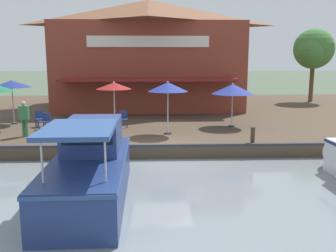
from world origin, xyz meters
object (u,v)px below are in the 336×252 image
Objects in this scene: person_mid_patio at (24,114)px; tree_upstream_bank at (313,50)px; patio_umbrella_near_quay_edge at (233,89)px; patio_umbrella_mid_patio_right at (114,86)px; waterfront_restaurant at (149,53)px; patio_umbrella_mid_patio_left at (168,87)px; motorboat_far_downstream at (93,165)px; cafe_chair_beside_entrance at (40,118)px; cafe_chair_under_first_umbrella at (123,118)px; cafe_chair_far_corner_seat at (110,125)px; cafe_chair_mid_patio at (45,120)px; patio_umbrella_back_row at (12,84)px; mooring_post at (253,136)px.

tree_upstream_bank is (-13.21, 19.08, 3.21)m from person_mid_patio.
tree_upstream_bank is at bearing 141.12° from patio_umbrella_near_quay_edge.
waterfront_restaurant is at bearing 170.88° from patio_umbrella_mid_patio_right.
motorboat_far_downstream is (6.47, -2.60, -1.92)m from patio_umbrella_mid_patio_left.
motorboat_far_downstream is (8.62, 4.13, -0.13)m from cafe_chair_beside_entrance.
person_mid_patio is 0.28× the size of tree_upstream_bank.
motorboat_far_downstream is at bearing -37.79° from tree_upstream_bank.
waterfront_restaurant is 9.66m from cafe_chair_under_first_umbrella.
person_mid_patio is (2.23, -4.40, 0.56)m from cafe_chair_under_first_umbrella.
person_mid_patio reaches higher than cafe_chair_far_corner_seat.
cafe_chair_beside_entrance and cafe_chair_under_first_umbrella have the same top height.
cafe_chair_mid_patio is at bearing -112.57° from cafe_chair_far_corner_seat.
patio_umbrella_mid_patio_left is at bearing -43.91° from tree_upstream_bank.
cafe_chair_far_corner_seat is (3.23, 5.67, -1.74)m from patio_umbrella_back_row.
patio_umbrella_back_row is at bearing -113.23° from patio_umbrella_mid_patio_right.
cafe_chair_mid_patio is at bearing -102.23° from patio_umbrella_mid_patio_left.
patio_umbrella_mid_patio_right reaches higher than patio_umbrella_near_quay_edge.
cafe_chair_beside_entrance is 4.55m from cafe_chair_far_corner_seat.
motorboat_far_downstream is 7.34m from mooring_post.
cafe_chair_mid_patio is at bearing 164.76° from person_mid_patio.
cafe_chair_mid_patio is at bearing -111.04° from mooring_post.
patio_umbrella_mid_patio_left is at bearing -124.34° from mooring_post.
patio_umbrella_mid_patio_right is at bearing -103.86° from patio_umbrella_mid_patio_left.
cafe_chair_far_corner_seat is at bearing -88.22° from patio_umbrella_mid_patio_left.
patio_umbrella_mid_patio_right is 6.34m from patio_umbrella_back_row.
motorboat_far_downstream is 9.29× the size of mooring_post.
waterfront_restaurant reaches higher than person_mid_patio.
motorboat_far_downstream is 24.79m from tree_upstream_bank.
mooring_post is (2.06, 10.19, -0.66)m from person_mid_patio.
patio_umbrella_back_row is 1.07× the size of patio_umbrella_near_quay_edge.
cafe_chair_under_first_umbrella is at bearing 166.26° from cafe_chair_far_corner_seat.
patio_umbrella_back_row reaches higher than mooring_post.
patio_umbrella_near_quay_edge is at bearing 143.72° from motorboat_far_downstream.
motorboat_far_downstream is (7.82, 3.63, -0.13)m from cafe_chair_mid_patio.
mooring_post is at bearing 63.58° from patio_umbrella_mid_patio_right.
cafe_chair_far_corner_seat is at bearing 60.47° from cafe_chair_beside_entrance.
patio_umbrella_mid_patio_right is 2.92× the size of cafe_chair_under_first_umbrella.
cafe_chair_under_first_umbrella is 1.15× the size of mooring_post.
patio_umbrella_mid_patio_right is 2.92× the size of cafe_chair_far_corner_seat.
patio_umbrella_near_quay_edge is 0.38× the size of tree_upstream_bank.
waterfront_restaurant reaches higher than cafe_chair_mid_patio.
waterfront_restaurant is 5.50× the size of patio_umbrella_back_row.
patio_umbrella_mid_patio_right is at bearing 66.77° from patio_umbrella_back_row.
cafe_chair_under_first_umbrella is (1.25, 6.15, -1.74)m from patio_umbrella_back_row.
cafe_chair_beside_entrance is (-1.51, -4.12, -1.79)m from patio_umbrella_mid_patio_right.
patio_umbrella_mid_patio_left is at bearing 92.86° from person_mid_patio.
cafe_chair_mid_patio is 1.15× the size of mooring_post.
patio_umbrella_near_quay_edge is 0.33× the size of motorboat_far_downstream.
waterfront_restaurant reaches higher than cafe_chair_far_corner_seat.
cafe_chair_far_corner_seat is at bearing -49.49° from tree_upstream_bank.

